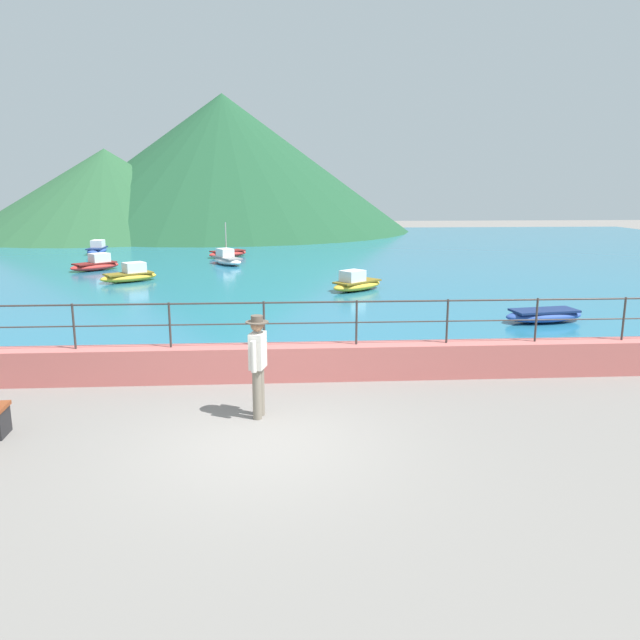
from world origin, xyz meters
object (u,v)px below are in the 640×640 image
Objects in this scene: boat_4 at (227,259)px; boat_5 at (97,249)px; boat_3 at (356,283)px; boat_1 at (228,253)px; person_walking at (258,361)px; boat_2 at (96,264)px; boat_6 at (130,275)px; boat_0 at (544,315)px.

boat_5 is (-7.72, 5.34, 0.00)m from boat_4.
boat_1 is at bearing 116.46° from boat_3.
boat_2 is (-7.98, 18.59, -0.65)m from person_walking.
boat_3 is 1.01× the size of boat_5.
boat_0 is at bearing -31.99° from boat_6.
boat_6 is (-3.20, -8.51, 0.07)m from boat_1.
boat_6 is at bearing 110.53° from person_walking.
boat_5 is (-1.94, 7.10, 0.00)m from boat_2.
boat_5 is at bearing 111.95° from boat_6.
boat_1 is 7.79m from boat_5.
person_walking is at bearing -104.36° from boat_3.
boat_1 is at bearing 121.15° from boat_0.
boat_4 is at bearing -34.68° from boat_5.
boat_5 is (-7.49, 2.14, 0.07)m from boat_1.
boat_2 is at bearing 113.24° from person_walking.
boat_1 is at bearing 95.89° from person_walking.
boat_6 is (-8.79, 2.71, 0.00)m from boat_3.
boat_3 is 0.96× the size of boat_4.
boat_6 is (-3.43, -5.31, 0.00)m from boat_4.
person_walking is 20.24m from boat_2.
boat_1 is (-2.43, 23.56, -0.72)m from person_walking.
boat_2 is 6.04m from boat_4.
boat_0 is 1.00× the size of boat_6.
boat_6 is at bearing 162.85° from boat_3.
boat_4 and boat_5 have the same top height.
boat_1 is 12.54m from boat_3.
person_walking reaches higher than boat_6.
person_walking is 23.69m from boat_1.
boat_6 is at bearing -68.05° from boat_5.
boat_0 is 1.03× the size of boat_3.
boat_6 reaches higher than boat_0.
boat_3 is at bearing -17.15° from boat_6.
boat_4 is at bearing 126.12° from boat_0.
boat_1 is 1.02× the size of boat_5.
person_walking is at bearing -68.88° from boat_5.
boat_3 is at bearing -45.61° from boat_5.
boat_4 is 1.02× the size of boat_6.
boat_6 is at bearing -122.83° from boat_4.
boat_1 reaches higher than boat_2.
boat_5 is at bearing 134.39° from boat_3.
boat_1 is 3.21m from boat_4.
boat_2 is 4.26m from boat_6.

